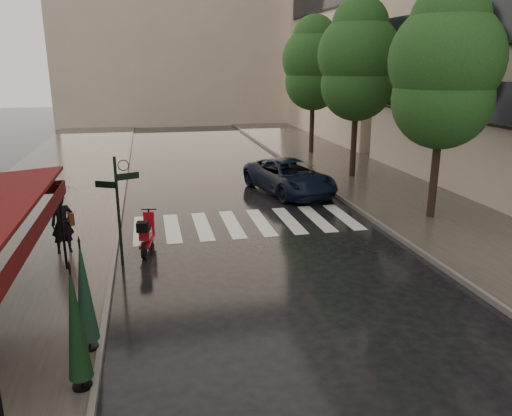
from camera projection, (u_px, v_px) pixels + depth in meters
name	position (u px, v px, depth m)	size (l,w,h in m)	color
ground	(171.00, 310.00, 11.53)	(120.00, 120.00, 0.00)	black
sidewalk_near	(53.00, 192.00, 21.85)	(6.00, 60.00, 0.12)	#38332D
sidewalk_far	(366.00, 176.00, 24.88)	(5.50, 60.00, 0.12)	#38332D
curb_near	(124.00, 188.00, 22.47)	(0.12, 60.00, 0.16)	#595651
curb_far	(312.00, 179.00, 24.30)	(0.12, 60.00, 0.16)	#595651
crosswalk	(247.00, 223.00, 17.77)	(7.85, 3.20, 0.01)	silver
signpost	(118.00, 202.00, 13.59)	(1.17, 0.29, 3.10)	black
haussmann_far	(373.00, 10.00, 36.73)	(8.00, 16.00, 18.50)	tan
backdrop_building	(177.00, 11.00, 45.02)	(22.00, 6.00, 20.00)	tan
tree_near	(445.00, 68.00, 16.71)	(3.80, 3.80, 7.99)	black
tree_mid	(358.00, 61.00, 23.18)	(3.80, 3.80, 8.34)	black
tree_far	(314.00, 64.00, 29.83)	(3.80, 3.80, 8.16)	black
pedestrian_with_umbrella	(60.00, 198.00, 14.28)	(1.31, 1.32, 2.50)	black
scooter	(147.00, 235.00, 14.96)	(0.62, 1.75, 1.15)	black
parked_car	(289.00, 176.00, 21.82)	(2.39, 5.18, 1.44)	black
parasol_front	(76.00, 323.00, 8.24)	(0.41, 0.41, 2.29)	black
parasol_back	(84.00, 291.00, 9.42)	(0.42, 0.42, 2.26)	black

